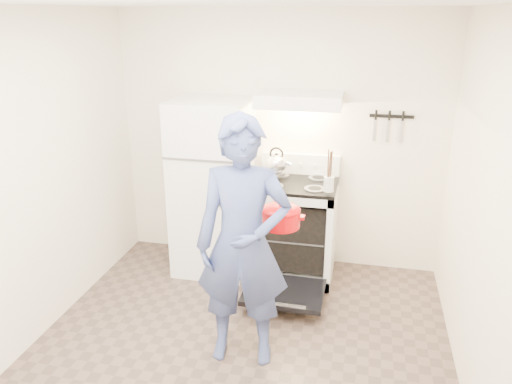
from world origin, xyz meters
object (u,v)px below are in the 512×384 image
refrigerator (213,187)px  person (243,244)px  dutch_oven (281,218)px  stove_body (295,230)px  tea_kettle (276,163)px

refrigerator → person: (0.63, -1.30, 0.07)m
refrigerator → dutch_oven: 1.27m
stove_body → tea_kettle: (-0.21, 0.10, 0.64)m
stove_body → person: person is taller
stove_body → dutch_oven: 1.11m
refrigerator → person: bearing=-64.2°
dutch_oven → refrigerator: bearing=131.4°
stove_body → refrigerator: bearing=-178.2°
refrigerator → stove_body: (0.81, 0.02, -0.39)m
person → dutch_oven: size_ratio=5.06×
dutch_oven → stove_body: bearing=91.3°
stove_body → dutch_oven: (0.02, -0.97, 0.53)m
stove_body → tea_kettle: size_ratio=3.08×
tea_kettle → dutch_oven: size_ratio=0.82×
stove_body → tea_kettle: tea_kettle is taller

